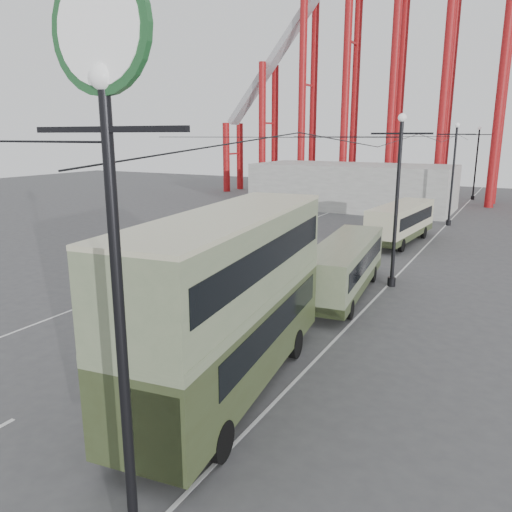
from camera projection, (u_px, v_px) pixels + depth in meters
The scene contains 12 objects.
ground at pixel (62, 414), 15.11m from camera, with size 160.00×160.00×0.00m, color #454547.
road_markings at pixel (298, 265), 32.35m from camera, with size 12.52×120.00×0.01m.
lamp_post_near at pixel (109, 157), 8.11m from camera, with size 3.20×0.44×10.80m.
lamp_post_mid at pixel (397, 203), 26.81m from camera, with size 3.20×0.44×9.32m.
lamp_post_far at pixel (453, 175), 45.63m from camera, with size 3.20×0.44×9.32m.
lamp_post_distant at pixel (476, 163), 64.44m from camera, with size 3.20×0.44×9.32m.
roller_coaster at pixel (414, 9), 59.51m from camera, with size 52.95×5.00×55.48m.
fairground_shed at pixel (353, 186), 57.48m from camera, with size 22.00×10.00×5.00m, color gray.
double_decker_bus at pixel (231, 294), 15.81m from camera, with size 4.13×11.28×5.92m.
single_decker_green at pixel (344, 265), 25.97m from camera, with size 3.42×10.35×2.87m.
single_decker_cream at pixel (401, 221), 38.76m from camera, with size 3.26×9.88×3.02m.
pedestrian at pixel (249, 284), 24.97m from camera, with size 0.71×0.47×1.96m, color black.
Camera 1 is at (11.64, -9.13, 8.21)m, focal length 35.00 mm.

